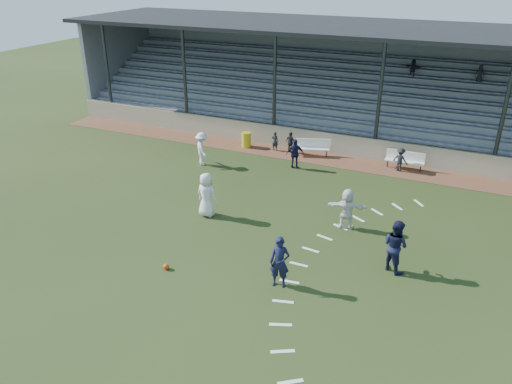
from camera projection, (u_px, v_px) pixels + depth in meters
ground at (229, 247)px, 19.27m from camera, size 90.00×90.00×0.00m
cinder_track at (315, 157)px, 27.91m from camera, size 34.00×2.00×0.02m
retaining_wall at (321, 142)px, 28.52m from camera, size 34.00×0.18×1.20m
bench_left at (312, 146)px, 27.95m from camera, size 2.03×1.06×0.95m
bench_right at (405, 159)px, 26.17m from camera, size 2.01×0.49×0.95m
trash_bin at (246, 140)px, 29.28m from camera, size 0.54×0.54×0.87m
football at (166, 267)px, 17.88m from camera, size 0.22×0.22×0.22m
player_white_lead at (207, 195)px, 21.26m from camera, size 1.00×0.70×1.96m
player_navy_lead at (280, 262)px, 16.66m from camera, size 0.75×0.57×1.86m
player_navy_mid at (395, 246)px, 17.51m from camera, size 1.20×1.13×1.97m
player_white_wing at (202, 149)px, 26.64m from camera, size 1.28×1.29×1.78m
player_navy_wing at (295, 154)px, 26.23m from camera, size 1.01×0.73×1.59m
player_white_back at (347, 209)px, 20.32m from camera, size 1.69×0.84×1.74m
sub_left_near at (275, 141)px, 28.69m from camera, size 0.41×0.27×1.11m
sub_left_far at (291, 142)px, 28.34m from camera, size 0.77×0.56×1.21m
sub_right at (400, 160)px, 25.89m from camera, size 0.90×0.66×1.25m
grandstand at (345, 95)px, 31.72m from camera, size 34.60×9.00×6.61m
penalty_arc at (332, 273)px, 17.72m from camera, size 3.89×14.63×0.01m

